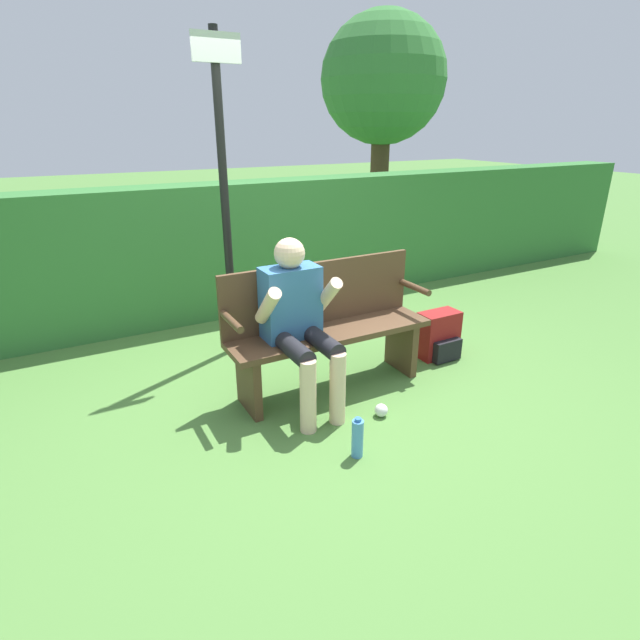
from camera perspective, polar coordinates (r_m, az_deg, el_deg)
ground_plane at (r=3.94m, az=1.23°, el=-7.72°), size 40.00×40.00×0.00m
hedge_back at (r=5.44m, az=-9.59°, el=8.08°), size 12.00×0.47×1.37m
park_bench at (r=3.77m, az=0.80°, el=-0.63°), size 1.58×0.40×0.97m
person_seated at (r=3.45m, az=-2.52°, el=0.40°), size 0.54×0.64×1.21m
backpack at (r=4.48m, az=13.44°, el=-1.79°), size 0.36×0.27×0.41m
water_bottle at (r=3.15m, az=4.30°, el=-13.31°), size 0.07×0.07×0.27m
signpost at (r=4.25m, az=-10.90°, el=14.67°), size 0.37×0.09×2.60m
tree at (r=8.27m, az=7.23°, el=25.37°), size 1.86×1.86×3.47m
litter_crumple at (r=3.59m, az=7.01°, el=-10.20°), size 0.09×0.09×0.09m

